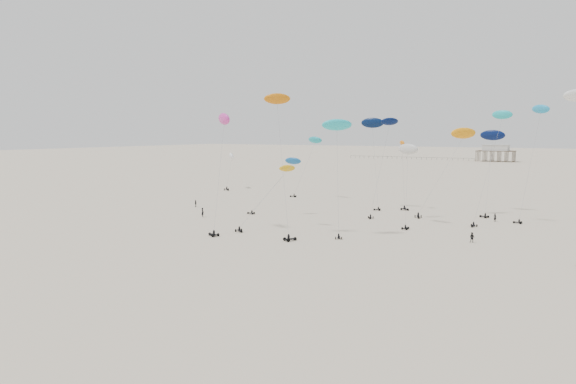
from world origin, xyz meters
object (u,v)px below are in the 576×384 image
Objects in this scene: pavilion_main at (496,154)px; spectator_0 at (203,217)px; rig_0 at (496,140)px; rig_4 at (231,162)px; rig_9 at (536,133)px.

pavilion_main is 9.26× the size of spectator_0.
rig_4 is at bearing -13.45° from rig_0.
pavilion_main is 237.90m from rig_0.
rig_0 is 9.63× the size of spectator_0.
rig_9 reaches higher than rig_4.
pavilion_main is at bearing -74.70° from rig_0.
rig_9 is (6.60, 3.02, 1.26)m from rig_0.
pavilion_main is at bearing 13.40° from rig_9.
rig_9 is at bearing -78.81° from pavilion_main.
pavilion_main is 256.24m from spectator_0.
spectator_0 is (28.69, -49.97, -8.02)m from rig_4.
pavilion_main is 1.82× the size of rig_4.
pavilion_main is at bearing -156.88° from rig_4.
rig_9 is at bearing -128.19° from spectator_0.
rig_0 reaches higher than pavilion_main.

